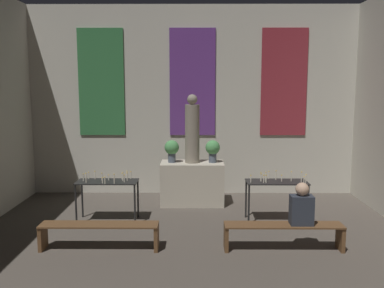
{
  "coord_description": "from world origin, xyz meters",
  "views": [
    {
      "loc": [
        0.06,
        1.6,
        2.68
      ],
      "look_at": [
        0.0,
        10.14,
        1.47
      ],
      "focal_mm": 40.0,
      "sensor_mm": 36.0,
      "label": 1
    }
  ],
  "objects_px": {
    "flower_vase_left": "(172,149)",
    "candle_rack_left": "(107,186)",
    "statue": "(192,131)",
    "person_seated": "(302,206)",
    "flower_vase_right": "(213,149)",
    "altar": "(192,183)",
    "pew_back_right": "(283,231)",
    "candle_rack_right": "(277,186)",
    "pew_back_left": "(99,231)"
  },
  "relations": [
    {
      "from": "flower_vase_left",
      "to": "candle_rack_left",
      "type": "xyz_separation_m",
      "value": [
        -1.19,
        -1.22,
        -0.54
      ]
    },
    {
      "from": "statue",
      "to": "person_seated",
      "type": "xyz_separation_m",
      "value": [
        1.77,
        -2.68,
        -0.91
      ]
    },
    {
      "from": "flower_vase_right",
      "to": "candle_rack_left",
      "type": "relative_size",
      "value": 0.42
    },
    {
      "from": "flower_vase_left",
      "to": "person_seated",
      "type": "relative_size",
      "value": 0.72
    },
    {
      "from": "altar",
      "to": "person_seated",
      "type": "height_order",
      "value": "person_seated"
    },
    {
      "from": "flower_vase_right",
      "to": "pew_back_right",
      "type": "bearing_deg",
      "value": -68.79
    },
    {
      "from": "candle_rack_left",
      "to": "candle_rack_right",
      "type": "relative_size",
      "value": 1.0
    },
    {
      "from": "altar",
      "to": "candle_rack_left",
      "type": "bearing_deg",
      "value": -143.5
    },
    {
      "from": "pew_back_right",
      "to": "person_seated",
      "type": "xyz_separation_m",
      "value": [
        0.28,
        -0.0,
        0.42
      ]
    },
    {
      "from": "altar",
      "to": "pew_back_right",
      "type": "height_order",
      "value": "altar"
    },
    {
      "from": "flower_vase_left",
      "to": "candle_rack_right",
      "type": "height_order",
      "value": "flower_vase_left"
    },
    {
      "from": "candle_rack_left",
      "to": "candle_rack_right",
      "type": "distance_m",
      "value": 3.29
    },
    {
      "from": "candle_rack_right",
      "to": "pew_back_left",
      "type": "height_order",
      "value": "candle_rack_right"
    },
    {
      "from": "altar",
      "to": "pew_back_left",
      "type": "xyz_separation_m",
      "value": [
        -1.49,
        -2.68,
        -0.16
      ]
    },
    {
      "from": "pew_back_left",
      "to": "person_seated",
      "type": "bearing_deg",
      "value": -0.0
    },
    {
      "from": "statue",
      "to": "pew_back_right",
      "type": "height_order",
      "value": "statue"
    },
    {
      "from": "statue",
      "to": "flower_vase_left",
      "type": "distance_m",
      "value": 0.6
    },
    {
      "from": "altar",
      "to": "flower_vase_left",
      "type": "bearing_deg",
      "value": -180.0
    },
    {
      "from": "statue",
      "to": "pew_back_left",
      "type": "bearing_deg",
      "value": -119.11
    },
    {
      "from": "statue",
      "to": "pew_back_left",
      "type": "height_order",
      "value": "statue"
    },
    {
      "from": "candle_rack_left",
      "to": "pew_back_left",
      "type": "height_order",
      "value": "candle_rack_left"
    },
    {
      "from": "pew_back_right",
      "to": "pew_back_left",
      "type": "bearing_deg",
      "value": 180.0
    },
    {
      "from": "flower_vase_right",
      "to": "person_seated",
      "type": "height_order",
      "value": "flower_vase_right"
    },
    {
      "from": "altar",
      "to": "candle_rack_left",
      "type": "xyz_separation_m",
      "value": [
        -1.65,
        -1.22,
        0.23
      ]
    },
    {
      "from": "flower_vase_right",
      "to": "candle_rack_right",
      "type": "height_order",
      "value": "flower_vase_right"
    },
    {
      "from": "altar",
      "to": "candle_rack_right",
      "type": "distance_m",
      "value": 2.06
    },
    {
      "from": "altar",
      "to": "candle_rack_right",
      "type": "relative_size",
      "value": 1.18
    },
    {
      "from": "pew_back_right",
      "to": "person_seated",
      "type": "distance_m",
      "value": 0.5
    },
    {
      "from": "pew_back_right",
      "to": "candle_rack_right",
      "type": "bearing_deg",
      "value": 83.93
    },
    {
      "from": "flower_vase_right",
      "to": "candle_rack_right",
      "type": "distance_m",
      "value": 1.79
    },
    {
      "from": "flower_vase_right",
      "to": "pew_back_left",
      "type": "relative_size",
      "value": 0.26
    },
    {
      "from": "flower_vase_right",
      "to": "pew_back_right",
      "type": "height_order",
      "value": "flower_vase_right"
    },
    {
      "from": "candle_rack_right",
      "to": "pew_back_left",
      "type": "xyz_separation_m",
      "value": [
        -3.14,
        -1.46,
        -0.39
      ]
    },
    {
      "from": "candle_rack_left",
      "to": "person_seated",
      "type": "distance_m",
      "value": 3.72
    },
    {
      "from": "flower_vase_left",
      "to": "pew_back_right",
      "type": "xyz_separation_m",
      "value": [
        1.94,
        -2.68,
        -0.93
      ]
    },
    {
      "from": "statue",
      "to": "candle_rack_left",
      "type": "height_order",
      "value": "statue"
    },
    {
      "from": "candle_rack_left",
      "to": "candle_rack_right",
      "type": "bearing_deg",
      "value": -0.04
    },
    {
      "from": "person_seated",
      "to": "altar",
      "type": "bearing_deg",
      "value": 123.47
    },
    {
      "from": "statue",
      "to": "pew_back_right",
      "type": "bearing_deg",
      "value": -60.89
    },
    {
      "from": "pew_back_right",
      "to": "candle_rack_left",
      "type": "bearing_deg",
      "value": 155.02
    },
    {
      "from": "altar",
      "to": "person_seated",
      "type": "xyz_separation_m",
      "value": [
        1.77,
        -2.68,
        0.26
      ]
    },
    {
      "from": "statue",
      "to": "candle_rack_left",
      "type": "xyz_separation_m",
      "value": [
        -1.65,
        -1.22,
        -0.94
      ]
    },
    {
      "from": "pew_back_left",
      "to": "pew_back_right",
      "type": "bearing_deg",
      "value": 0.0
    },
    {
      "from": "candle_rack_right",
      "to": "person_seated",
      "type": "height_order",
      "value": "person_seated"
    },
    {
      "from": "altar",
      "to": "pew_back_right",
      "type": "distance_m",
      "value": 3.07
    },
    {
      "from": "flower_vase_left",
      "to": "candle_rack_left",
      "type": "height_order",
      "value": "flower_vase_left"
    },
    {
      "from": "flower_vase_left",
      "to": "flower_vase_right",
      "type": "height_order",
      "value": "same"
    },
    {
      "from": "flower_vase_right",
      "to": "flower_vase_left",
      "type": "bearing_deg",
      "value": 180.0
    },
    {
      "from": "statue",
      "to": "flower_vase_right",
      "type": "distance_m",
      "value": 0.6
    },
    {
      "from": "altar",
      "to": "candle_rack_right",
      "type": "height_order",
      "value": "candle_rack_right"
    }
  ]
}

